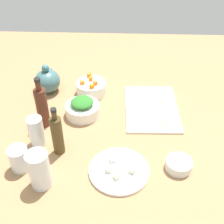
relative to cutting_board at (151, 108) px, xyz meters
The scene contains 30 objects.
tabletop 20.58cm from the cutting_board, 117.40° to the left, with size 190.00×190.00×3.00cm, color #9E774E.
cutting_board is the anchor object (origin of this frame).
plate_tofu 41.01cm from the cutting_board, 159.48° to the left, with size 22.49×22.49×1.20cm, color white.
bowl_greens 32.28cm from the cutting_board, 100.08° to the left, with size 15.40×15.40×5.52cm, color white.
bowl_carrots 31.78cm from the cutting_board, 68.49° to the left, with size 14.69×14.69×6.38cm, color white.
bowl_small_side 36.64cm from the cutting_board, 167.84° to the right, with size 9.81×9.81×3.75cm, color white.
teapot 53.37cm from the cutting_board, 75.65° to the left, with size 15.06×12.60×14.96cm.
bottle_0 50.17cm from the cutting_board, 105.18° to the left, with size 5.00×5.00×23.60cm.
bottle_1 48.66cm from the cutting_board, 127.19° to the left, with size 4.42×4.42×21.38cm.
drinking_glass_0 54.03cm from the cutting_board, 117.50° to the left, with size 6.16×6.16×12.88cm, color white.
drinking_glass_1 63.68cm from the cutting_board, 126.57° to the left, with size 7.28×7.28×9.48cm, color white.
drinking_glass_2 61.56cm from the cutting_board, 137.30° to the left, with size 7.56×7.56×14.76cm, color white.
carrot_cube_0 35.64cm from the cutting_board, 73.11° to the left, with size 1.80×1.80×1.80cm, color orange.
carrot_cube_1 33.42cm from the cutting_board, 65.01° to the left, with size 1.80×1.80×1.80cm, color orange.
carrot_cube_2 30.11cm from the cutting_board, 76.35° to the left, with size 1.80×1.80×1.80cm, color orange.
carrot_cube_3 29.68cm from the cutting_board, 69.68° to the left, with size 1.80×1.80×1.80cm, color orange.
carrot_cube_4 35.78cm from the cutting_board, 61.22° to the left, with size 1.80×1.80×1.80cm, color orange.
chopped_greens_mound 32.87cm from the cutting_board, 100.08° to the left, with size 10.25×10.14×3.15cm, color #2E7628.
tofu_cube_0 44.88cm from the cutting_board, 160.27° to the left, with size 2.20×2.20×2.20cm, color white.
tofu_cube_1 37.29cm from the cutting_board, 160.09° to the left, with size 2.20×2.20×2.20cm, color white.
tofu_cube_2 38.02cm from the cutting_board, 153.81° to the left, with size 2.20×2.20×2.20cm, color white.
tofu_cube_3 40.56cm from the cutting_board, 166.49° to the left, with size 2.20×2.20×2.20cm, color silver.
tofu_cube_4 43.13cm from the cutting_board, 155.51° to the left, with size 2.20×2.20×2.20cm, color white.
tofu_cube_5 41.25cm from the cutting_board, 160.00° to the left, with size 2.20×2.20×2.20cm, color white.
dumpling_0 10.47cm from the cutting_board, 40.81° to the left, with size 4.38×3.83×2.57cm, color beige.
dumpling_1 9.60cm from the cutting_board, 148.62° to the left, with size 4.03×3.88×2.29cm, color beige.
dumpling_2 9.60cm from the cutting_board, 21.92° to the right, with size 5.42×5.37×2.31cm, color beige.
dumpling_3 2.55cm from the cutting_board, 138.48° to the right, with size 5.85×5.50×2.39cm, color beige.
dumpling_4 13.48cm from the cutting_board, 156.85° to the right, with size 5.49×4.89×2.98cm, color beige.
dumpling_5 6.17cm from the cutting_board, 55.45° to the right, with size 4.18×3.88×3.06cm, color beige.
Camera 1 is at (-99.73, -4.14, 87.68)cm, focal length 46.85 mm.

